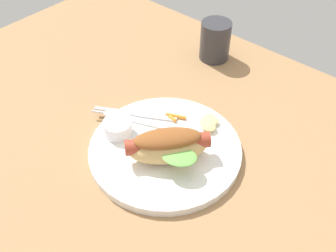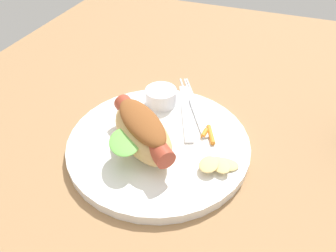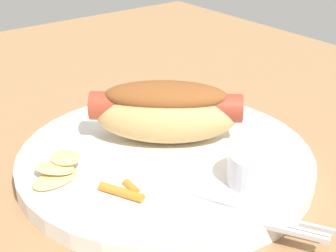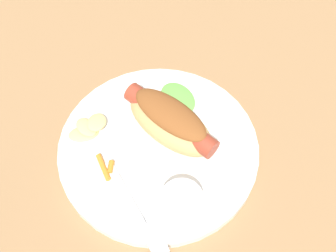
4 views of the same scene
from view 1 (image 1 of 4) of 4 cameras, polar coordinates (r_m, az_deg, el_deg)
ground_plane at (r=75.67cm, az=-3.34°, el=-3.65°), size 120.00×90.00×1.80cm
plate at (r=73.50cm, az=-0.42°, el=-3.43°), size 28.35×28.35×1.60cm
hot_dog at (r=68.68cm, az=-0.08°, el=-2.86°), size 14.24×14.83×6.07cm
sauce_ramekin at (r=75.02cm, az=-7.28°, el=-0.22°), size 5.49×5.49×2.88cm
fork at (r=79.23cm, az=-4.55°, el=1.70°), size 15.45×9.59×0.40cm
knife at (r=77.70cm, az=-3.99°, el=0.69°), size 14.93×7.18×0.36cm
chips_pile at (r=77.10cm, az=5.87°, el=0.59°), size 5.03×5.82×1.43cm
carrot_garnish at (r=78.26cm, az=0.85°, el=1.40°), size 4.03×2.66×0.78cm
drinking_cup at (r=96.28cm, az=6.84°, el=12.18°), size 7.18×7.18×9.40cm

